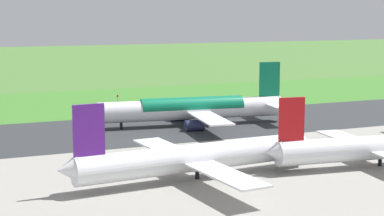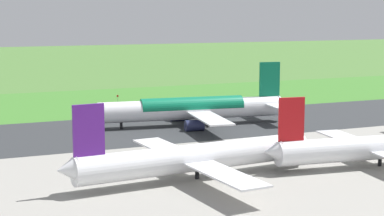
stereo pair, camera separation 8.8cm
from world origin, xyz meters
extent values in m
plane|color=#477233|center=(0.00, 0.00, 0.00)|extent=(800.00, 800.00, 0.00)
cube|color=#2D3033|center=(0.00, 0.00, 0.03)|extent=(600.00, 39.61, 0.06)
cube|color=gray|center=(0.00, 54.88, 0.03)|extent=(440.00, 110.00, 0.05)
cube|color=#3C782B|center=(0.00, -43.13, 0.02)|extent=(600.00, 80.00, 0.04)
cylinder|color=white|center=(13.11, 0.00, 4.20)|extent=(48.27, 11.40, 5.20)
cone|color=white|center=(38.39, -3.32, 4.20)|extent=(3.62, 5.29, 4.94)
cone|color=white|center=(-11.87, 3.28, 4.80)|extent=(4.05, 4.84, 4.42)
cube|color=#0C724C|center=(-7.83, 2.75, 11.30)|extent=(5.62, 1.22, 9.00)
cube|color=white|center=(-7.11, 8.20, 5.00)|extent=(5.14, 9.44, 0.36)
cube|color=white|center=(-8.54, -2.70, 5.00)|extent=(5.14, 9.44, 0.36)
cube|color=white|center=(13.55, 11.04, 3.80)|extent=(8.81, 22.59, 0.35)
cube|color=white|center=(10.69, -10.78, 3.80)|extent=(8.81, 22.59, 0.35)
cylinder|color=#23284C|center=(15.57, 7.24, 1.32)|extent=(4.83, 3.36, 2.80)
cylinder|color=#23284C|center=(13.62, -7.63, 1.32)|extent=(4.83, 3.36, 2.80)
cylinder|color=black|center=(31.20, -2.37, 1.71)|extent=(0.70, 0.70, 3.42)
cylinder|color=black|center=(10.66, 4.36, 1.71)|extent=(0.70, 0.70, 3.42)
cylinder|color=black|center=(9.62, -3.58, 1.71)|extent=(0.70, 0.70, 3.42)
cylinder|color=#0C724C|center=(13.11, 0.00, 4.72)|extent=(26.86, 8.62, 5.23)
cylinder|color=white|center=(-2.55, 53.46, 3.66)|extent=(42.04, 9.37, 4.53)
cone|color=white|center=(19.24, 50.90, 4.18)|extent=(3.48, 4.18, 3.85)
cube|color=red|center=(15.71, 51.32, 9.84)|extent=(4.89, 1.00, 7.84)
cube|color=white|center=(-2.81, 43.85, 3.31)|extent=(7.42, 19.64, 0.30)
cylinder|color=black|center=(-2.55, 53.46, 0.70)|extent=(0.70, 0.70, 1.39)
cylinder|color=white|center=(32.74, 48.49, 3.85)|extent=(44.20, 8.40, 4.76)
cone|color=white|center=(9.47, 46.55, 3.85)|extent=(3.11, 4.74, 4.52)
cone|color=white|center=(55.73, 50.41, 4.40)|extent=(3.53, 4.30, 4.05)
cube|color=#591E8C|center=(52.01, 50.10, 10.35)|extent=(5.15, 0.88, 8.24)
cube|color=white|center=(34.49, 38.53, 3.48)|extent=(7.15, 20.53, 0.32)
cube|color=white|center=(32.81, 58.61, 3.48)|extent=(7.15, 20.53, 0.32)
cylinder|color=black|center=(32.74, 48.49, 0.73)|extent=(0.73, 0.73, 1.47)
cylinder|color=slate|center=(18.75, -48.02, 0.86)|extent=(0.10, 0.10, 1.71)
cube|color=red|center=(18.75, -48.04, 2.01)|extent=(0.60, 0.04, 0.60)
cone|color=orange|center=(24.34, -40.18, 0.28)|extent=(0.40, 0.40, 0.55)
camera|label=1|loc=(74.93, 145.37, 28.59)|focal=58.72mm
camera|label=2|loc=(74.85, 145.41, 28.59)|focal=58.72mm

